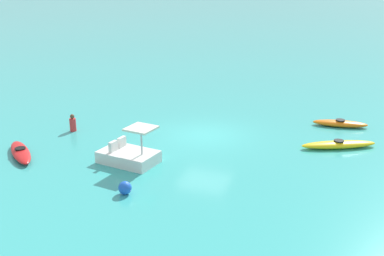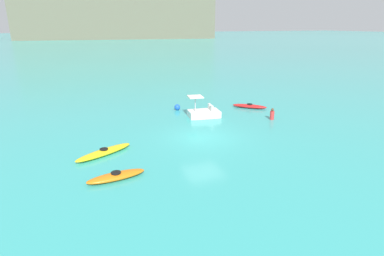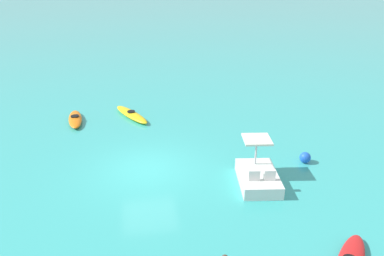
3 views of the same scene
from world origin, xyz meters
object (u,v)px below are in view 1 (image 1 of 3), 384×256
(kayak_orange, at_px, (340,123))
(pedal_boat_white, at_px, (129,155))
(kayak_yellow, at_px, (339,144))
(kayak_red, at_px, (21,152))
(buoy_blue, at_px, (125,188))
(person_near_shore, at_px, (73,124))

(kayak_orange, distance_m, pedal_boat_white, 11.37)
(kayak_yellow, xyz_separation_m, kayak_red, (12.99, 5.85, 0.00))
(buoy_blue, relative_size, person_near_shore, 0.56)
(kayak_orange, relative_size, kayak_yellow, 0.82)
(kayak_yellow, bearing_deg, pedal_boat_white, 30.66)
(kayak_red, distance_m, pedal_boat_white, 4.90)
(kayak_orange, bearing_deg, kayak_red, 35.14)
(kayak_red, bearing_deg, pedal_boat_white, -168.32)
(kayak_yellow, distance_m, kayak_red, 14.25)
(kayak_orange, height_order, kayak_yellow, same)
(person_near_shore, bearing_deg, kayak_orange, -156.65)
(kayak_yellow, distance_m, person_near_shore, 12.91)
(kayak_red, height_order, pedal_boat_white, pedal_boat_white)
(kayak_red, distance_m, person_near_shore, 3.64)
(kayak_yellow, height_order, pedal_boat_white, pedal_boat_white)
(kayak_yellow, relative_size, person_near_shore, 3.90)
(pedal_boat_white, xyz_separation_m, buoy_blue, (-1.24, 2.68, -0.09))
(buoy_blue, bearing_deg, pedal_boat_white, -65.20)
(kayak_orange, height_order, kayak_red, same)
(kayak_orange, bearing_deg, pedal_boat_white, 45.03)
(kayak_orange, xyz_separation_m, buoy_blue, (6.80, 10.72, 0.08))
(kayak_orange, relative_size, buoy_blue, 5.70)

